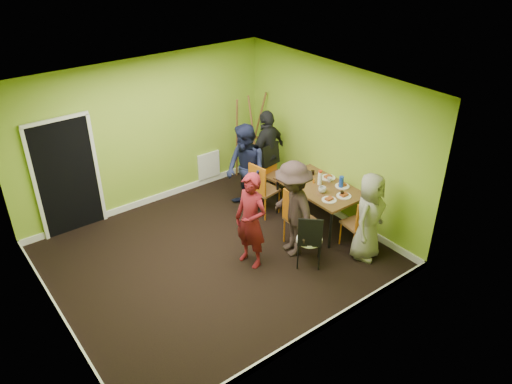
# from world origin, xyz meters

# --- Properties ---
(ground) EXTENTS (5.00, 5.00, 0.00)m
(ground) POSITION_xyz_m (0.00, 0.00, 0.00)
(ground) COLOR black
(ground) RESTS_ON ground
(room_walls) EXTENTS (5.04, 4.54, 2.82)m
(room_walls) POSITION_xyz_m (-0.02, 0.04, 0.99)
(room_walls) COLOR #85AF2D
(room_walls) RESTS_ON ground
(dining_table) EXTENTS (0.90, 1.50, 0.75)m
(dining_table) POSITION_xyz_m (2.05, -0.25, 0.70)
(dining_table) COLOR black
(dining_table) RESTS_ON ground
(chair_left_far) EXTENTS (0.49, 0.49, 1.04)m
(chair_left_far) POSITION_xyz_m (1.40, 0.58, 0.59)
(chair_left_far) COLOR orange
(chair_left_far) RESTS_ON ground
(chair_left_near) EXTENTS (0.46, 0.46, 1.05)m
(chair_left_near) POSITION_xyz_m (1.26, -0.53, 0.59)
(chair_left_near) COLOR orange
(chair_left_near) RESTS_ON ground
(chair_back_end) EXTENTS (0.51, 0.58, 1.08)m
(chair_back_end) POSITION_xyz_m (1.99, 1.06, 0.76)
(chair_back_end) COLOR orange
(chair_back_end) RESTS_ON ground
(chair_front_end) EXTENTS (0.45, 0.45, 0.97)m
(chair_front_end) POSITION_xyz_m (2.01, -1.24, 0.55)
(chair_front_end) COLOR orange
(chair_front_end) RESTS_ON ground
(chair_bentwood) EXTENTS (0.52, 0.52, 0.95)m
(chair_bentwood) POSITION_xyz_m (1.05, -1.07, 0.53)
(chair_bentwood) COLOR black
(chair_bentwood) RESTS_ON ground
(easel) EXTENTS (0.74, 0.69, 1.84)m
(easel) POSITION_xyz_m (2.08, 1.89, 0.91)
(easel) COLOR brown
(easel) RESTS_ON ground
(plate_near_left) EXTENTS (0.23, 0.23, 0.01)m
(plate_near_left) POSITION_xyz_m (1.73, 0.16, 0.76)
(plate_near_left) COLOR white
(plate_near_left) RESTS_ON dining_table
(plate_near_right) EXTENTS (0.25, 0.25, 0.01)m
(plate_near_right) POSITION_xyz_m (1.83, -0.69, 0.76)
(plate_near_right) COLOR white
(plate_near_right) RESTS_ON dining_table
(plate_far_back) EXTENTS (0.23, 0.23, 0.01)m
(plate_far_back) POSITION_xyz_m (2.12, 0.32, 0.76)
(plate_far_back) COLOR white
(plate_far_back) RESTS_ON dining_table
(plate_far_front) EXTENTS (0.25, 0.25, 0.01)m
(plate_far_front) POSITION_xyz_m (2.12, -0.74, 0.76)
(plate_far_front) COLOR white
(plate_far_front) RESTS_ON dining_table
(plate_wall_back) EXTENTS (0.27, 0.27, 0.01)m
(plate_wall_back) POSITION_xyz_m (2.37, -0.11, 0.76)
(plate_wall_back) COLOR white
(plate_wall_back) RESTS_ON dining_table
(plate_wall_front) EXTENTS (0.25, 0.25, 0.01)m
(plate_wall_front) POSITION_xyz_m (2.35, -0.49, 0.76)
(plate_wall_front) COLOR white
(plate_wall_front) RESTS_ON dining_table
(thermos) EXTENTS (0.08, 0.08, 0.24)m
(thermos) POSITION_xyz_m (2.09, -0.19, 0.87)
(thermos) COLOR white
(thermos) RESTS_ON dining_table
(blue_bottle) EXTENTS (0.08, 0.08, 0.21)m
(blue_bottle) POSITION_xyz_m (2.30, -0.50, 0.86)
(blue_bottle) COLOR #173EAE
(blue_bottle) RESTS_ON dining_table
(orange_bottle) EXTENTS (0.03, 0.03, 0.08)m
(orange_bottle) POSITION_xyz_m (2.04, -0.09, 0.79)
(orange_bottle) COLOR orange
(orange_bottle) RESTS_ON dining_table
(glass_mid) EXTENTS (0.07, 0.07, 0.09)m
(glass_mid) POSITION_xyz_m (1.88, 0.05, 0.79)
(glass_mid) COLOR black
(glass_mid) RESTS_ON dining_table
(glass_back) EXTENTS (0.06, 0.06, 0.08)m
(glass_back) POSITION_xyz_m (2.24, 0.15, 0.79)
(glass_back) COLOR black
(glass_back) RESTS_ON dining_table
(glass_front) EXTENTS (0.06, 0.06, 0.09)m
(glass_front) POSITION_xyz_m (2.10, -0.72, 0.79)
(glass_front) COLOR black
(glass_front) RESTS_ON dining_table
(cup_a) EXTENTS (0.13, 0.13, 0.10)m
(cup_a) POSITION_xyz_m (1.92, -0.43, 0.80)
(cup_a) COLOR white
(cup_a) RESTS_ON dining_table
(cup_b) EXTENTS (0.09, 0.09, 0.08)m
(cup_b) POSITION_xyz_m (2.29, -0.23, 0.79)
(cup_b) COLOR white
(cup_b) RESTS_ON dining_table
(person_standing) EXTENTS (0.49, 0.65, 1.59)m
(person_standing) POSITION_xyz_m (0.38, -0.46, 0.79)
(person_standing) COLOR maroon
(person_standing) RESTS_ON ground
(person_left_far) EXTENTS (0.70, 0.87, 1.70)m
(person_left_far) POSITION_xyz_m (1.26, 0.88, 0.85)
(person_left_far) COLOR #141833
(person_left_far) RESTS_ON ground
(person_left_near) EXTENTS (0.87, 1.18, 1.64)m
(person_left_near) POSITION_xyz_m (1.08, -0.62, 0.82)
(person_left_near) COLOR black
(person_left_near) RESTS_ON ground
(person_back_end) EXTENTS (1.08, 0.70, 1.71)m
(person_back_end) POSITION_xyz_m (2.03, 1.22, 0.86)
(person_back_end) COLOR black
(person_back_end) RESTS_ON ground
(person_front_end) EXTENTS (0.84, 0.68, 1.49)m
(person_front_end) POSITION_xyz_m (1.98, -1.42, 0.74)
(person_front_end) COLOR gray
(person_front_end) RESTS_ON ground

